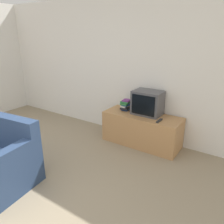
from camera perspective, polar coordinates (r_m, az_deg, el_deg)
name	(u,v)px	position (r m, az deg, el deg)	size (l,w,h in m)	color
wall_back	(117,67)	(4.34, 1.23, 11.58)	(9.00, 0.06, 2.60)	white
tv_stand	(142,129)	(4.00, 7.74, -4.52)	(1.38, 0.53, 0.56)	tan
television	(147,103)	(3.88, 9.26, 2.41)	(0.50, 0.37, 0.42)	#4C4C51
book_stack	(126,105)	(4.09, 3.60, 1.89)	(0.17, 0.23, 0.20)	#23478E
remote_on_stand	(159,121)	(3.64, 12.24, -2.26)	(0.04, 0.18, 0.02)	#2D2D2D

